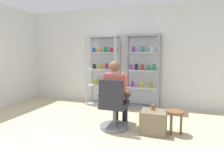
{
  "coord_description": "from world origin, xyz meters",
  "views": [
    {
      "loc": [
        1.44,
        -2.27,
        1.43
      ],
      "look_at": [
        0.15,
        1.45,
        1.0
      ],
      "focal_mm": 31.1,
      "sensor_mm": 36.0,
      "label": 1
    }
  ],
  "objects_px": {
    "office_chair": "(114,109)",
    "storage_crate": "(154,122)",
    "tea_glass": "(153,107)",
    "display_cabinet_right": "(143,71)",
    "seated_shopkeeper": "(116,91)",
    "wooden_stool": "(175,115)",
    "display_cabinet_left": "(104,70)"
  },
  "relations": [
    {
      "from": "display_cabinet_right",
      "to": "wooden_stool",
      "type": "distance_m",
      "value": 1.85
    },
    {
      "from": "display_cabinet_left",
      "to": "office_chair",
      "type": "bearing_deg",
      "value": -62.8
    },
    {
      "from": "storage_crate",
      "to": "tea_glass",
      "type": "height_order",
      "value": "tea_glass"
    },
    {
      "from": "display_cabinet_left",
      "to": "display_cabinet_right",
      "type": "bearing_deg",
      "value": -0.02
    },
    {
      "from": "office_chair",
      "to": "storage_crate",
      "type": "bearing_deg",
      "value": 5.83
    },
    {
      "from": "display_cabinet_left",
      "to": "storage_crate",
      "type": "distance_m",
      "value": 2.38
    },
    {
      "from": "seated_shopkeeper",
      "to": "tea_glass",
      "type": "distance_m",
      "value": 0.76
    },
    {
      "from": "display_cabinet_left",
      "to": "display_cabinet_right",
      "type": "relative_size",
      "value": 1.0
    },
    {
      "from": "display_cabinet_right",
      "to": "seated_shopkeeper",
      "type": "relative_size",
      "value": 1.47
    },
    {
      "from": "display_cabinet_left",
      "to": "office_chair",
      "type": "distance_m",
      "value": 1.97
    },
    {
      "from": "office_chair",
      "to": "display_cabinet_right",
      "type": "bearing_deg",
      "value": 81.81
    },
    {
      "from": "seated_shopkeeper",
      "to": "storage_crate",
      "type": "bearing_deg",
      "value": -6.87
    },
    {
      "from": "office_chair",
      "to": "wooden_stool",
      "type": "bearing_deg",
      "value": 7.81
    },
    {
      "from": "tea_glass",
      "to": "display_cabinet_left",
      "type": "bearing_deg",
      "value": 135.81
    },
    {
      "from": "display_cabinet_right",
      "to": "storage_crate",
      "type": "height_order",
      "value": "display_cabinet_right"
    },
    {
      "from": "seated_shopkeeper",
      "to": "wooden_stool",
      "type": "xyz_separation_m",
      "value": [
        1.09,
        -0.01,
        -0.37
      ]
    },
    {
      "from": "storage_crate",
      "to": "seated_shopkeeper",
      "type": "bearing_deg",
      "value": 173.13
    },
    {
      "from": "display_cabinet_left",
      "to": "seated_shopkeeper",
      "type": "bearing_deg",
      "value": -60.37
    },
    {
      "from": "display_cabinet_left",
      "to": "tea_glass",
      "type": "bearing_deg",
      "value": -44.19
    },
    {
      "from": "display_cabinet_left",
      "to": "wooden_stool",
      "type": "bearing_deg",
      "value": -37.97
    },
    {
      "from": "display_cabinet_left",
      "to": "office_chair",
      "type": "height_order",
      "value": "display_cabinet_left"
    },
    {
      "from": "office_chair",
      "to": "tea_glass",
      "type": "bearing_deg",
      "value": 11.56
    },
    {
      "from": "display_cabinet_right",
      "to": "storage_crate",
      "type": "bearing_deg",
      "value": -72.86
    },
    {
      "from": "office_chair",
      "to": "storage_crate",
      "type": "relative_size",
      "value": 2.14
    },
    {
      "from": "display_cabinet_left",
      "to": "wooden_stool",
      "type": "relative_size",
      "value": 4.49
    },
    {
      "from": "wooden_stool",
      "to": "office_chair",
      "type": "bearing_deg",
      "value": -172.19
    },
    {
      "from": "display_cabinet_left",
      "to": "storage_crate",
      "type": "bearing_deg",
      "value": -45.1
    },
    {
      "from": "display_cabinet_right",
      "to": "tea_glass",
      "type": "distance_m",
      "value": 1.68
    },
    {
      "from": "wooden_stool",
      "to": "display_cabinet_right",
      "type": "bearing_deg",
      "value": 119.22
    },
    {
      "from": "display_cabinet_right",
      "to": "seated_shopkeeper",
      "type": "height_order",
      "value": "display_cabinet_right"
    },
    {
      "from": "tea_glass",
      "to": "display_cabinet_right",
      "type": "bearing_deg",
      "value": 107.15
    },
    {
      "from": "display_cabinet_left",
      "to": "tea_glass",
      "type": "height_order",
      "value": "display_cabinet_left"
    }
  ]
}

